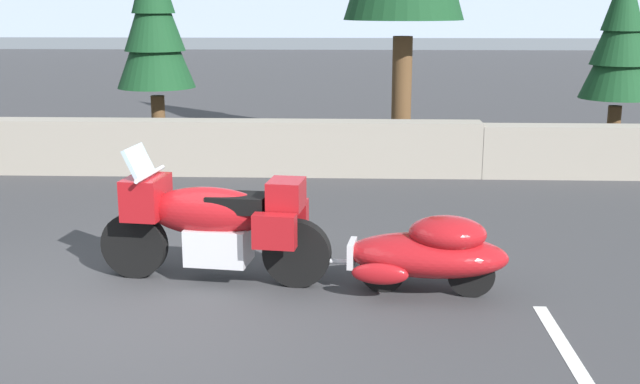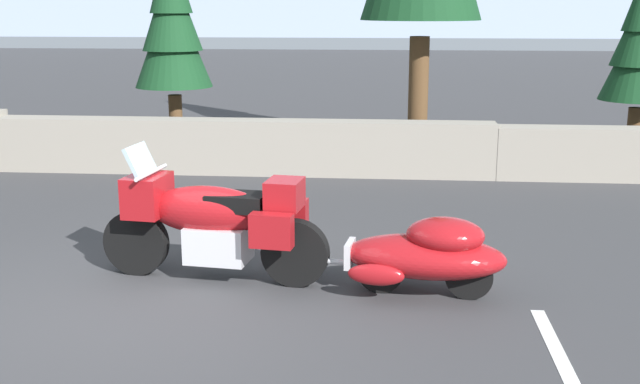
{
  "view_description": "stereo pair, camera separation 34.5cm",
  "coord_description": "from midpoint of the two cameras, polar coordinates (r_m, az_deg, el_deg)",
  "views": [
    {
      "loc": [
        1.96,
        -6.47,
        2.68
      ],
      "look_at": [
        1.65,
        1.14,
        0.85
      ],
      "focal_mm": 44.29,
      "sensor_mm": 36.0,
      "label": 1
    },
    {
      "loc": [
        2.3,
        -6.44,
        2.68
      ],
      "look_at": [
        1.65,
        1.14,
        0.85
      ],
      "focal_mm": 44.29,
      "sensor_mm": 36.0,
      "label": 2
    }
  ],
  "objects": [
    {
      "name": "car_shaped_trailer",
      "position": [
        7.44,
        9.0,
        -4.41
      ],
      "size": [
        2.23,
        0.9,
        0.76
      ],
      "color": "black",
      "rests_on": "ground"
    },
    {
      "name": "stone_guard_wall",
      "position": [
        12.82,
        -7.83,
        3.36
      ],
      "size": [
        24.0,
        0.56,
        0.96
      ],
      "color": "gray",
      "rests_on": "ground"
    },
    {
      "name": "ground_plane",
      "position": [
        7.31,
        -12.56,
        -8.34
      ],
      "size": [
        80.0,
        80.0,
        0.0
      ],
      "primitive_type": "plane",
      "color": "#38383A"
    },
    {
      "name": "pine_tree_secondary",
      "position": [
        14.09,
        -9.97,
        12.11
      ],
      "size": [
        1.34,
        1.34,
        3.8
      ],
      "color": "brown",
      "rests_on": "ground"
    },
    {
      "name": "touring_motorcycle",
      "position": [
        7.75,
        -6.52,
        -1.96
      ],
      "size": [
        2.31,
        0.91,
        1.33
      ],
      "color": "black",
      "rests_on": "ground"
    }
  ]
}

